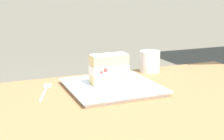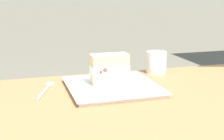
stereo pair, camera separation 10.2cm
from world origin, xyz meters
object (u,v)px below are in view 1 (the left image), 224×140
(dessert_plate, at_px, (112,87))
(dessert_fork, at_px, (45,91))
(coffee_cup, at_px, (150,61))
(cake_slice, at_px, (109,69))

(dessert_plate, relative_size, dessert_fork, 1.72)
(dessert_plate, distance_m, coffee_cup, 0.28)
(dessert_fork, bearing_deg, coffee_cup, 13.79)
(cake_slice, relative_size, coffee_cup, 1.46)
(coffee_cup, bearing_deg, dessert_plate, -145.10)
(cake_slice, distance_m, dessert_fork, 0.22)
(cake_slice, distance_m, coffee_cup, 0.27)
(dessert_fork, xyz_separation_m, coffee_cup, (0.44, 0.11, 0.04))
(coffee_cup, bearing_deg, cake_slice, -148.51)
(dessert_plate, bearing_deg, dessert_fork, 165.86)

